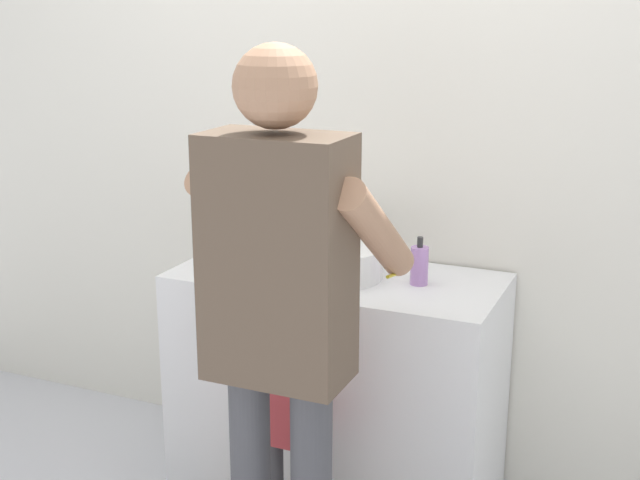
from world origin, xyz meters
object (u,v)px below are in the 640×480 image
Objects in this scene: child_toddler at (288,407)px; adult_parent at (281,295)px; soap_bottle at (419,265)px; toothbrush_cup at (237,251)px.

child_toddler is 0.51× the size of adult_parent.
child_toddler is at bearing -124.80° from soap_bottle.
toothbrush_cup is 0.84m from adult_parent.
adult_parent is (0.13, -0.30, 0.49)m from child_toddler.
toothbrush_cup is 1.25× the size of soap_bottle.
adult_parent is (-0.17, -0.71, 0.10)m from soap_bottle.
child_toddler is (0.38, -0.37, -0.37)m from toothbrush_cup.
adult_parent is at bearing -66.95° from child_toddler.
soap_bottle is at bearing 4.37° from toothbrush_cup.
toothbrush_cup reaches higher than child_toddler.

